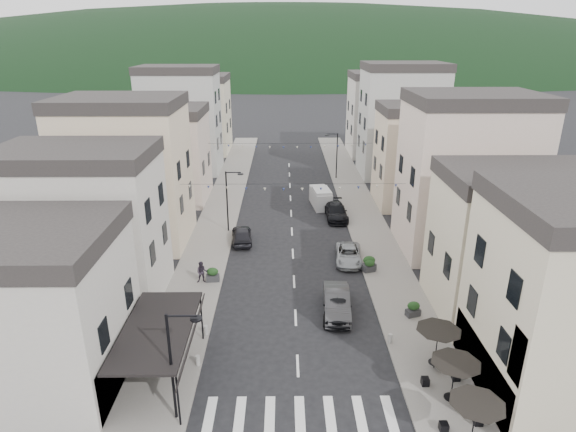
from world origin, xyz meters
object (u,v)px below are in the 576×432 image
Objects in this scene: parked_car_c at (349,255)px; parked_car_d at (336,212)px; parked_car_a at (337,305)px; parked_car_e at (242,235)px; delivery_van at (321,197)px; pedestrian_a at (163,327)px; parked_car_b at (337,302)px; pedestrian_b at (202,272)px.

parked_car_d is (0.00, 10.05, 0.12)m from parked_car_c.
parked_car_e is at bearing 126.95° from parked_car_a.
delivery_van reaches higher than parked_car_e.
pedestrian_a reaches higher than parked_car_c.
pedestrian_b reaches higher than parked_car_b.
parked_car_c is 12.16m from pedestrian_b.
delivery_van is (-1.32, 13.83, 0.40)m from parked_car_c.
pedestrian_a is (-12.75, -21.12, 0.32)m from parked_car_d.
parked_car_b is 2.86× the size of pedestrian_b.
parked_car_a is at bearing -87.03° from parked_car_b.
parked_car_a is 0.26m from parked_car_b.
parked_car_d is 17.97m from pedestrian_b.
pedestrian_b is at bearing -157.42° from parked_car_c.
pedestrian_a is at bearing -134.15° from parked_car_c.
parked_car_c is 16.90m from pedestrian_a.
parked_car_e is 2.29× the size of pedestrian_a.
parked_car_d is at bearing -78.18° from delivery_van.
pedestrian_a is (-11.44, -24.90, 0.04)m from delivery_van.
parked_car_a is 1.06× the size of parked_car_e.
parked_car_c is 2.66× the size of pedestrian_b.
parked_car_a reaches higher than parked_car_d.
pedestrian_a reaches higher than parked_car_a.
delivery_van reaches higher than pedestrian_a.
parked_car_e is 2.55× the size of pedestrian_b.
delivery_van is 27.40m from pedestrian_a.
delivery_van is at bearing 108.05° from parked_car_d.
parked_car_e is at bearing 160.89° from parked_car_c.
parked_car_b reaches higher than parked_car_a.
parked_car_a reaches higher than parked_car_c.
parked_car_b is at bearing 95.73° from parked_car_a.
pedestrian_b is at bearing -131.26° from parked_car_d.
pedestrian_a is (-3.55, -15.17, 0.33)m from parked_car_e.
parked_car_a is at bearing -96.81° from parked_car_d.
pedestrian_b is at bearing 161.40° from parked_car_a.
pedestrian_b is (1.17, 7.38, -0.10)m from pedestrian_a.
delivery_van is at bearing 56.88° from pedestrian_b.
parked_car_d is at bearing 90.07° from parked_car_a.
pedestrian_a is at bearing -122.27° from parked_car_d.
parked_car_b is at bearing -25.84° from pedestrian_b.
parked_car_b is 11.42m from pedestrian_a.
parked_car_b is at bearing 115.41° from parked_car_e.
parked_car_a is 1.01× the size of delivery_van.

